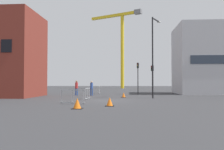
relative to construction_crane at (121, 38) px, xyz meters
The scene contains 14 objects.
ground 44.50m from the construction_crane, 89.92° to the right, with size 160.00×160.00×0.00m, color #333335.
office_block 33.73m from the construction_crane, 62.42° to the right, with size 12.67×7.75×9.61m.
construction_crane is the anchor object (origin of this frame).
streetlamp_tall 40.12m from the construction_crane, 83.41° to the right, with size 1.14×1.78×8.30m.
traffic_light_crosswalk 34.00m from the construction_crane, 84.39° to the right, with size 0.31×0.39×4.18m.
traffic_light_far 34.94m from the construction_crane, 81.40° to the right, with size 0.39×0.35×3.76m.
pedestrian_walking 36.94m from the construction_crane, 94.24° to the right, with size 0.34×0.34×1.78m.
pedestrian_waiting 37.01m from the construction_crane, 97.34° to the right, with size 0.34×0.34×1.84m.
safety_barrier_left_run 32.82m from the construction_crane, 94.15° to the right, with size 0.18×2.07×1.08m.
safety_barrier_right_run 47.79m from the construction_crane, 92.79° to the right, with size 1.94×0.35×1.08m.
safety_barrier_mid_span 43.07m from the construction_crane, 92.73° to the right, with size 0.16×1.90×1.08m.
traffic_cone_on_verge 40.20m from the construction_crane, 87.88° to the right, with size 0.51×0.51×0.52m.
traffic_cone_orange 50.85m from the construction_crane, 91.40° to the right, with size 0.66×0.66×0.66m.
traffic_cone_by_barrier 49.14m from the construction_crane, 89.20° to the right, with size 0.60×0.60×0.61m.
Camera 1 is at (1.91, -21.21, 1.64)m, focal length 38.39 mm.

